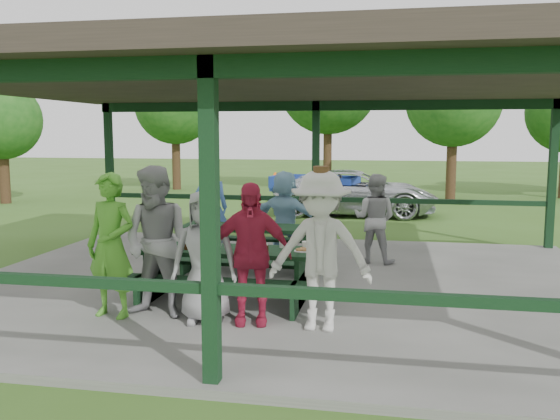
% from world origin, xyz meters
% --- Properties ---
extents(ground, '(90.00, 90.00, 0.00)m').
position_xyz_m(ground, '(0.00, 0.00, 0.00)').
color(ground, '#36591B').
rests_on(ground, ground).
extents(concrete_slab, '(10.00, 8.00, 0.10)m').
position_xyz_m(concrete_slab, '(0.00, 0.00, 0.05)').
color(concrete_slab, '#60605C').
rests_on(concrete_slab, ground).
extents(pavilion_structure, '(10.60, 8.60, 3.24)m').
position_xyz_m(pavilion_structure, '(0.00, 0.00, 3.17)').
color(pavilion_structure, black).
rests_on(pavilion_structure, concrete_slab).
extents(picnic_table_near, '(2.44, 1.39, 0.75)m').
position_xyz_m(picnic_table_near, '(-0.60, -1.20, 0.57)').
color(picnic_table_near, black).
rests_on(picnic_table_near, concrete_slab).
extents(picnic_table_far, '(2.36, 1.39, 0.75)m').
position_xyz_m(picnic_table_far, '(-0.74, 0.80, 0.57)').
color(picnic_table_far, black).
rests_on(picnic_table_far, concrete_slab).
extents(table_setting, '(2.22, 0.45, 0.10)m').
position_xyz_m(table_setting, '(-0.42, -1.18, 0.88)').
color(table_setting, white).
rests_on(table_setting, picnic_table_near).
extents(contestant_green, '(0.73, 0.54, 1.84)m').
position_xyz_m(contestant_green, '(-1.84, -2.10, 1.02)').
color(contestant_green, '#4B9C2A').
rests_on(contestant_green, concrete_slab).
extents(contestant_grey_left, '(1.02, 0.84, 1.92)m').
position_xyz_m(contestant_grey_left, '(-1.25, -2.00, 1.06)').
color(contestant_grey_left, gray).
rests_on(contestant_grey_left, concrete_slab).
extents(contestant_grey_mid, '(0.88, 0.66, 1.64)m').
position_xyz_m(contestant_grey_mid, '(-0.62, -2.10, 0.92)').
color(contestant_grey_mid, gray).
rests_on(contestant_grey_mid, concrete_slab).
extents(contestant_red, '(1.07, 0.58, 1.74)m').
position_xyz_m(contestant_red, '(-0.06, -2.04, 0.97)').
color(contestant_red, '#AC203E').
rests_on(contestant_red, concrete_slab).
extents(contestant_white_fedora, '(1.25, 0.76, 1.95)m').
position_xyz_m(contestant_white_fedora, '(0.82, -2.12, 1.05)').
color(contestant_white_fedora, silver).
rests_on(contestant_white_fedora, concrete_slab).
extents(spectator_lblue, '(1.59, 1.07, 1.65)m').
position_xyz_m(spectator_lblue, '(-0.30, 1.74, 0.92)').
color(spectator_lblue, '#80ACC5').
rests_on(spectator_lblue, concrete_slab).
extents(spectator_blue, '(0.72, 0.56, 1.75)m').
position_xyz_m(spectator_blue, '(-1.85, 2.16, 0.97)').
color(spectator_blue, '#446BB2').
rests_on(spectator_blue, concrete_slab).
extents(spectator_grey, '(0.91, 0.79, 1.61)m').
position_xyz_m(spectator_grey, '(1.34, 1.75, 0.90)').
color(spectator_grey, gray).
rests_on(spectator_grey, concrete_slab).
extents(pickup_truck, '(4.91, 2.42, 1.34)m').
position_xyz_m(pickup_truck, '(0.57, 8.70, 0.67)').
color(pickup_truck, silver).
rests_on(pickup_truck, ground).
extents(farm_trailer, '(3.50, 1.90, 1.21)m').
position_xyz_m(farm_trailer, '(-0.68, 9.02, 0.60)').
color(farm_trailer, navy).
rests_on(farm_trailer, ground).
extents(tree_far_left, '(3.45, 3.45, 5.40)m').
position_xyz_m(tree_far_left, '(-7.55, 15.43, 3.65)').
color(tree_far_left, '#332414').
rests_on(tree_far_left, ground).
extents(tree_left, '(4.20, 4.20, 6.57)m').
position_xyz_m(tree_left, '(-1.10, 16.38, 4.45)').
color(tree_left, '#332414').
rests_on(tree_left, ground).
extents(tree_mid, '(3.42, 3.42, 5.35)m').
position_xyz_m(tree_mid, '(3.74, 13.34, 3.61)').
color(tree_mid, '#332414').
rests_on(tree_mid, ground).
extents(tree_edge_left, '(2.70, 2.70, 4.23)m').
position_xyz_m(tree_edge_left, '(-11.57, 9.42, 2.85)').
color(tree_edge_left, '#332414').
rests_on(tree_edge_left, ground).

